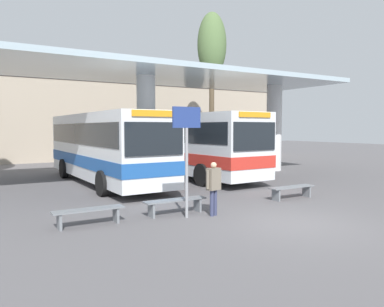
# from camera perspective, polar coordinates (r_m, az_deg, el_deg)

# --- Properties ---
(ground_plane) EXTENTS (100.00, 100.00, 0.00)m
(ground_plane) POSITION_cam_1_polar(r_m,az_deg,el_deg) (10.79, 15.20, -10.21)
(ground_plane) COLOR #565456
(townhouse_backdrop) EXTENTS (40.00, 0.58, 8.30)m
(townhouse_backdrop) POSITION_cam_1_polar(r_m,az_deg,el_deg) (31.06, -16.74, 7.84)
(townhouse_backdrop) COLOR tan
(townhouse_backdrop) RESTS_ON ground_plane
(station_canopy) EXTENTS (22.01, 6.81, 5.42)m
(station_canopy) POSITION_cam_1_polar(r_m,az_deg,el_deg) (18.85, -7.05, 9.86)
(station_canopy) COLOR silver
(station_canopy) RESTS_ON ground_plane
(transit_bus_left_bay) EXTENTS (2.86, 10.79, 3.26)m
(transit_bus_left_bay) POSITION_cam_1_polar(r_m,az_deg,el_deg) (18.10, -13.18, 1.28)
(transit_bus_left_bay) COLOR silver
(transit_bus_left_bay) RESTS_ON ground_plane
(transit_bus_center_bay) EXTENTS (3.12, 10.81, 3.30)m
(transit_bus_center_bay) POSITION_cam_1_polar(r_m,az_deg,el_deg) (20.09, -0.89, 1.71)
(transit_bus_center_bay) COLOR silver
(transit_bus_center_bay) RESTS_ON ground_plane
(waiting_bench_near_pillar) EXTENTS (1.97, 0.44, 0.46)m
(waiting_bench_near_pillar) POSITION_cam_1_polar(r_m,az_deg,el_deg) (11.40, -2.57, -7.52)
(waiting_bench_near_pillar) COLOR slate
(waiting_bench_near_pillar) RESTS_ON ground_plane
(waiting_bench_mid_platform) EXTENTS (1.94, 0.44, 0.46)m
(waiting_bench_mid_platform) POSITION_cam_1_polar(r_m,az_deg,el_deg) (14.31, 14.96, -5.31)
(waiting_bench_mid_platform) COLOR slate
(waiting_bench_mid_platform) RESTS_ON ground_plane
(waiting_bench_far_platform) EXTENTS (1.88, 0.44, 0.46)m
(waiting_bench_far_platform) POSITION_cam_1_polar(r_m,az_deg,el_deg) (10.45, -15.48, -8.72)
(waiting_bench_far_platform) COLOR slate
(waiting_bench_far_platform) RESTS_ON ground_plane
(info_sign_platform) EXTENTS (0.90, 0.09, 3.21)m
(info_sign_platform) POSITION_cam_1_polar(r_m,az_deg,el_deg) (10.75, -0.83, 2.15)
(info_sign_platform) COLOR gray
(info_sign_platform) RESTS_ON ground_plane
(pedestrian_waiting) EXTENTS (0.59, 0.33, 1.60)m
(pedestrian_waiting) POSITION_cam_1_polar(r_m,az_deg,el_deg) (11.12, 3.31, -4.52)
(pedestrian_waiting) COLOR #333856
(pedestrian_waiting) RESTS_ON ground_plane
(poplar_tree_behind_left) EXTENTS (2.16, 2.16, 11.17)m
(poplar_tree_behind_left) POSITION_cam_1_polar(r_m,az_deg,el_deg) (28.87, 3.05, 15.80)
(poplar_tree_behind_left) COLOR brown
(poplar_tree_behind_left) RESTS_ON ground_plane
(parked_car_street) EXTENTS (4.47, 2.08, 2.14)m
(parked_car_street) POSITION_cam_1_polar(r_m,az_deg,el_deg) (31.40, 1.74, 1.00)
(parked_car_street) COLOR black
(parked_car_street) RESTS_ON ground_plane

